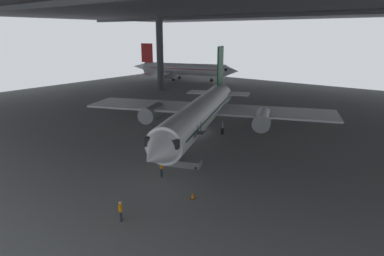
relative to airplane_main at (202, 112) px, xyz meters
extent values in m
plane|color=slate|center=(-2.24, 0.89, -3.40)|extent=(110.00, 110.00, 0.00)
cylinder|color=#4C4F54|center=(-30.12, 25.24, 5.07)|extent=(1.59, 1.59, 16.93)
cube|color=#38383D|center=(-2.24, 14.64, 14.13)|extent=(121.00, 99.00, 1.20)
cube|color=#4C4F54|center=(-2.24, 31.14, 13.13)|extent=(115.50, 0.50, 0.70)
cylinder|color=white|center=(0.23, -0.58, 0.02)|extent=(13.42, 26.52, 3.64)
cone|color=white|center=(5.86, -14.69, 0.02)|extent=(4.93, 5.37, 3.56)
cube|color=black|center=(5.01, -12.55, 0.47)|extent=(3.81, 3.51, 0.80)
cone|color=white|center=(-5.39, 13.53, 0.38)|extent=(5.03, 6.55, 3.09)
cube|color=#19592D|center=(-4.54, 11.39, 4.81)|extent=(1.69, 3.77, 5.95)
cube|color=white|center=(-1.81, 11.41, 0.56)|extent=(5.40, 4.48, 0.16)
cube|color=white|center=(-6.54, 9.53, 0.56)|extent=(5.40, 4.48, 0.16)
cube|color=white|center=(7.35, 6.99, -0.34)|extent=(16.57, 11.77, 0.24)
cylinder|color=#9EA3A8|center=(6.39, 4.47, -0.98)|extent=(3.84, 5.22, 2.25)
cube|color=white|center=(-10.14, 0.01, -0.34)|extent=(16.57, 11.77, 0.24)
cylinder|color=#9EA3A8|center=(-7.72, -1.15, -0.98)|extent=(3.84, 5.22, 2.25)
cube|color=#19592D|center=(0.23, -0.58, 0.29)|extent=(12.75, 24.70, 0.16)
cylinder|color=#9EA3A8|center=(3.60, -9.02, -2.15)|extent=(0.20, 0.20, 1.15)
cylinder|color=black|center=(3.60, -9.02, -2.95)|extent=(0.61, 0.95, 0.90)
cylinder|color=#9EA3A8|center=(1.50, 2.77, -2.15)|extent=(0.20, 0.20, 1.15)
cylinder|color=black|center=(1.50, 2.77, -2.95)|extent=(0.61, 0.95, 0.90)
cylinder|color=#9EA3A8|center=(-2.99, 0.98, -2.15)|extent=(0.20, 0.20, 1.15)
cylinder|color=black|center=(-2.99, 0.98, -2.95)|extent=(0.61, 0.95, 0.90)
cube|color=slate|center=(4.13, -8.99, -3.05)|extent=(4.05, 2.79, 0.70)
cube|color=slate|center=(4.13, -8.99, -1.25)|extent=(3.73, 2.50, 2.99)
cube|color=slate|center=(5.72, -8.35, 0.20)|extent=(1.50, 1.62, 0.12)
cylinder|color=black|center=(5.50, -7.80, 0.70)|extent=(0.06, 0.06, 1.00)
cylinder|color=black|center=(5.94, -8.91, 0.70)|extent=(0.06, 0.06, 1.00)
cylinder|color=black|center=(5.30, -7.77, -3.25)|extent=(0.32, 0.22, 0.30)
cylinder|color=black|center=(5.82, -9.07, -3.25)|extent=(0.32, 0.22, 0.30)
cylinder|color=black|center=(2.44, -8.91, -3.25)|extent=(0.32, 0.22, 0.30)
cylinder|color=black|center=(2.96, -10.21, -3.25)|extent=(0.32, 0.22, 0.30)
cylinder|color=#232838|center=(7.10, -19.91, -3.00)|extent=(0.14, 0.14, 0.79)
cylinder|color=#232838|center=(7.21, -20.05, -3.00)|extent=(0.14, 0.14, 0.79)
cube|color=orange|center=(7.16, -19.98, -2.32)|extent=(0.40, 0.42, 0.56)
cylinder|color=orange|center=(7.01, -19.80, -2.30)|extent=(0.09, 0.09, 0.53)
cylinder|color=orange|center=(7.30, -20.15, -2.30)|extent=(0.09, 0.09, 0.53)
sphere|color=tan|center=(7.16, -19.98, -1.93)|extent=(0.21, 0.21, 0.21)
cylinder|color=#232838|center=(4.27, -12.39, -2.96)|extent=(0.14, 0.14, 0.88)
cylinder|color=#232838|center=(4.35, -12.55, -2.96)|extent=(0.14, 0.14, 0.88)
cube|color=orange|center=(4.31, -12.47, -2.20)|extent=(0.36, 0.42, 0.62)
cylinder|color=orange|center=(4.21, -12.26, -2.17)|extent=(0.09, 0.09, 0.59)
cylinder|color=orange|center=(4.41, -12.67, -2.17)|extent=(0.09, 0.09, 0.59)
sphere|color=tan|center=(4.31, -12.47, -1.76)|extent=(0.24, 0.24, 0.24)
cylinder|color=white|center=(-35.54, 41.11, -0.15)|extent=(24.41, 10.29, 3.29)
cone|color=white|center=(-22.40, 45.12, -0.15)|extent=(4.71, 4.23, 3.22)
cube|color=black|center=(-24.39, 44.51, 0.26)|extent=(3.02, 3.34, 0.72)
cone|color=white|center=(-48.68, 37.11, 0.17)|extent=(5.85, 4.21, 2.79)
cube|color=red|center=(-46.70, 37.71, 4.18)|extent=(3.50, 1.28, 5.38)
cube|color=white|center=(-46.51, 40.18, 0.34)|extent=(3.79, 4.79, 0.16)
cube|color=white|center=(-45.17, 35.77, 0.34)|extent=(3.79, 4.79, 0.16)
cube|color=white|center=(-41.82, 48.10, -0.48)|extent=(9.73, 14.90, 0.24)
cylinder|color=#9EA3A8|center=(-39.63, 47.05, -1.06)|extent=(4.68, 3.20, 2.04)
cube|color=white|center=(-36.86, 31.81, -0.48)|extent=(9.73, 14.90, 0.24)
cylinder|color=#9EA3A8|center=(-35.63, 33.90, -1.06)|extent=(4.68, 3.20, 2.04)
cube|color=red|center=(-35.54, 41.11, 0.09)|extent=(22.71, 9.83, 0.16)
cylinder|color=#9EA3A8|center=(-27.68, 43.51, -2.15)|extent=(0.20, 0.20, 1.15)
cylinder|color=black|center=(-27.68, 43.51, -2.95)|extent=(0.95, 0.55, 0.90)
cylinder|color=#9EA3A8|center=(-38.49, 42.56, -2.15)|extent=(0.20, 0.20, 1.15)
cylinder|color=black|center=(-38.49, 42.56, -2.95)|extent=(0.95, 0.55, 0.90)
cylinder|color=#9EA3A8|center=(-37.18, 38.27, -2.15)|extent=(0.20, 0.20, 1.15)
cylinder|color=black|center=(-37.18, 38.27, -2.95)|extent=(0.95, 0.55, 0.90)
cube|color=black|center=(9.25, -14.13, -3.38)|extent=(0.36, 0.36, 0.04)
cone|color=orange|center=(9.25, -14.13, -3.08)|extent=(0.30, 0.30, 0.56)
cube|color=yellow|center=(2.50, 12.27, -2.85)|extent=(1.41, 2.31, 0.70)
cylinder|color=black|center=(3.13, 11.53, -3.18)|extent=(0.22, 0.46, 0.44)
cylinder|color=black|center=(2.03, 11.42, -3.18)|extent=(0.22, 0.46, 0.44)
cylinder|color=black|center=(2.97, 13.12, -3.18)|extent=(0.22, 0.46, 0.44)
cylinder|color=black|center=(1.88, 13.02, -3.18)|extent=(0.22, 0.46, 0.44)
camera|label=1|loc=(24.25, -33.99, 9.74)|focal=31.26mm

